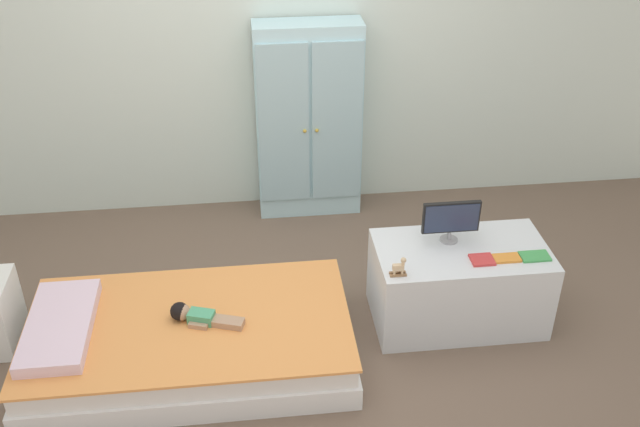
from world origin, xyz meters
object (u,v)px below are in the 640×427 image
Objects in this scene: book_red at (482,260)px; book_orange at (507,258)px; doll at (193,315)px; bed at (191,340)px; tv_monitor at (451,219)px; wardrobe at (309,122)px; book_green at (535,256)px; rocking_horse_toy at (400,267)px; tv_stand at (458,284)px.

book_orange is (0.13, 0.00, 0.00)m from book_red.
doll is 1.54m from book_red.
tv_monitor is (1.43, 0.27, 0.49)m from bed.
wardrobe is 11.05× the size of book_red.
doll is 1.21× the size of tv_monitor.
book_orange reaches higher than bed.
bed is 1.88m from book_green.
book_green is (1.82, 0.05, 0.18)m from doll.
bed is at bearing -169.51° from tv_monitor.
tv_monitor reaches higher than bed.
tv_monitor is 0.45m from rocking_horse_toy.
tv_stand is at bearing 161.88° from book_green.
wardrobe is at bearing 126.92° from book_green.
wardrobe is at bearing 118.49° from tv_stand.
rocking_horse_toy reaches higher than bed.
tv_monitor is 2.98× the size of rocking_horse_toy.
wardrobe is 1.38m from tv_monitor.
tv_monitor reaches higher than book_green.
tv_monitor is 2.03× the size of book_green.
rocking_horse_toy is at bearing -173.12° from book_orange.
bed is 4.39× the size of doll.
rocking_horse_toy reaches higher than doll.
book_green is (1.85, 0.06, 0.35)m from bed.
book_orange is (0.91, -1.42, -0.20)m from wardrobe.
rocking_horse_toy reaches higher than book_red.
doll is (0.03, 0.00, 0.17)m from bed.
book_orange is at bearing 0.00° from book_red.
wardrobe is 12.70× the size of rocking_horse_toy.
book_red is at bearing -61.30° from wardrobe.
book_orange is at bearing 1.97° from bed.
tv_stand is 0.39m from tv_monitor.
wardrobe is at bearing 62.15° from bed.
tv_stand is (1.46, 0.17, -0.06)m from doll.
book_red is (1.53, 0.05, 0.18)m from doll.
doll is 1.68m from book_orange.
book_orange is 0.16m from book_green.
tv_monitor is at bearing 39.56° from rocking_horse_toy.
tv_monitor is 2.60× the size of book_red.
doll is 2.47× the size of book_green.
book_red is 0.29m from book_green.
book_green reaches higher than bed.
bed is 11.75× the size of book_orange.
tv_monitor is (0.65, -1.21, -0.06)m from wardrobe.
book_red is at bearing -58.98° from tv_monitor.
book_red is at bearing 2.04° from doll.
wardrobe is 1.63m from book_red.
bed is at bearing -173.25° from tv_stand.
tv_stand is at bearing 6.74° from doll.
rocking_horse_toy is at bearing -140.44° from tv_monitor.
doll is at bearing -117.07° from wardrobe.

